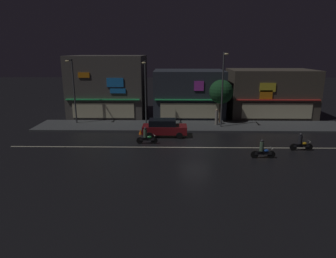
{
  "coord_description": "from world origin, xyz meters",
  "views": [
    {
      "loc": [
        -1.96,
        -24.09,
        8.06
      ],
      "look_at": [
        -2.4,
        0.99,
        1.38
      ],
      "focal_mm": 31.33,
      "sensor_mm": 36.0,
      "label": 1
    }
  ],
  "objects_px": {
    "motorcycle_opposite_lane": "(263,150)",
    "traffic_cone": "(140,132)",
    "parked_car_near_kerb": "(164,127)",
    "streetlamp_west": "(73,86)",
    "pedestrian_on_sidewalk": "(217,117)",
    "streetlamp_east": "(223,85)",
    "motorcycle_lead": "(301,143)",
    "motorcycle_trailing_far": "(146,137)",
    "streetlamp_mid": "(145,88)"
  },
  "relations": [
    {
      "from": "parked_car_near_kerb",
      "to": "motorcycle_opposite_lane",
      "type": "xyz_separation_m",
      "value": [
        7.81,
        -6.02,
        -0.24
      ]
    },
    {
      "from": "streetlamp_east",
      "to": "motorcycle_opposite_lane",
      "type": "height_order",
      "value": "streetlamp_east"
    },
    {
      "from": "motorcycle_trailing_far",
      "to": "parked_car_near_kerb",
      "type": "bearing_deg",
      "value": 51.82
    },
    {
      "from": "motorcycle_lead",
      "to": "motorcycle_trailing_far",
      "type": "xyz_separation_m",
      "value": [
        -13.05,
        1.65,
        0.0
      ]
    },
    {
      "from": "streetlamp_east",
      "to": "streetlamp_mid",
      "type": "bearing_deg",
      "value": 172.35
    },
    {
      "from": "streetlamp_west",
      "to": "motorcycle_opposite_lane",
      "type": "bearing_deg",
      "value": -30.41
    },
    {
      "from": "streetlamp_mid",
      "to": "motorcycle_trailing_far",
      "type": "xyz_separation_m",
      "value": [
        0.64,
        -6.68,
        -3.61
      ]
    },
    {
      "from": "streetlamp_east",
      "to": "pedestrian_on_sidewalk",
      "type": "height_order",
      "value": "streetlamp_east"
    },
    {
      "from": "streetlamp_west",
      "to": "motorcycle_lead",
      "type": "distance_m",
      "value": 23.62
    },
    {
      "from": "motorcycle_trailing_far",
      "to": "traffic_cone",
      "type": "relative_size",
      "value": 3.45
    },
    {
      "from": "streetlamp_west",
      "to": "motorcycle_trailing_far",
      "type": "height_order",
      "value": "streetlamp_west"
    },
    {
      "from": "streetlamp_east",
      "to": "motorcycle_opposite_lane",
      "type": "relative_size",
      "value": 4.12
    },
    {
      "from": "streetlamp_mid",
      "to": "motorcycle_trailing_far",
      "type": "height_order",
      "value": "streetlamp_mid"
    },
    {
      "from": "streetlamp_west",
      "to": "motorcycle_opposite_lane",
      "type": "height_order",
      "value": "streetlamp_west"
    },
    {
      "from": "pedestrian_on_sidewalk",
      "to": "streetlamp_mid",
      "type": "bearing_deg",
      "value": 101.15
    },
    {
      "from": "streetlamp_west",
      "to": "pedestrian_on_sidewalk",
      "type": "bearing_deg",
      "value": -1.12
    },
    {
      "from": "motorcycle_opposite_lane",
      "to": "traffic_cone",
      "type": "xyz_separation_m",
      "value": [
        -10.19,
        6.63,
        -0.36
      ]
    },
    {
      "from": "streetlamp_mid",
      "to": "motorcycle_lead",
      "type": "distance_m",
      "value": 16.44
    },
    {
      "from": "streetlamp_west",
      "to": "streetlamp_east",
      "type": "bearing_deg",
      "value": -4.96
    },
    {
      "from": "motorcycle_opposite_lane",
      "to": "traffic_cone",
      "type": "bearing_deg",
      "value": -40.09
    },
    {
      "from": "motorcycle_lead",
      "to": "motorcycle_opposite_lane",
      "type": "relative_size",
      "value": 1.0
    },
    {
      "from": "parked_car_near_kerb",
      "to": "motorcycle_opposite_lane",
      "type": "relative_size",
      "value": 2.26
    },
    {
      "from": "streetlamp_east",
      "to": "pedestrian_on_sidewalk",
      "type": "xyz_separation_m",
      "value": [
        -0.35,
        1.09,
        -3.73
      ]
    },
    {
      "from": "streetlamp_mid",
      "to": "traffic_cone",
      "type": "distance_m",
      "value": 5.36
    },
    {
      "from": "motorcycle_lead",
      "to": "motorcycle_opposite_lane",
      "type": "bearing_deg",
      "value": 24.72
    },
    {
      "from": "motorcycle_lead",
      "to": "traffic_cone",
      "type": "bearing_deg",
      "value": -20.89
    },
    {
      "from": "streetlamp_east",
      "to": "traffic_cone",
      "type": "distance_m",
      "value": 9.84
    },
    {
      "from": "streetlamp_mid",
      "to": "parked_car_near_kerb",
      "type": "height_order",
      "value": "streetlamp_mid"
    },
    {
      "from": "parked_car_near_kerb",
      "to": "traffic_cone",
      "type": "xyz_separation_m",
      "value": [
        -2.38,
        0.6,
        -0.59
      ]
    },
    {
      "from": "motorcycle_trailing_far",
      "to": "motorcycle_lead",
      "type": "bearing_deg",
      "value": -14.14
    },
    {
      "from": "streetlamp_mid",
      "to": "parked_car_near_kerb",
      "type": "relative_size",
      "value": 1.61
    },
    {
      "from": "streetlamp_west",
      "to": "streetlamp_mid",
      "type": "height_order",
      "value": "streetlamp_west"
    },
    {
      "from": "streetlamp_west",
      "to": "streetlamp_east",
      "type": "xyz_separation_m",
      "value": [
        16.16,
        -1.4,
        0.37
      ]
    },
    {
      "from": "pedestrian_on_sidewalk",
      "to": "motorcycle_opposite_lane",
      "type": "height_order",
      "value": "pedestrian_on_sidewalk"
    },
    {
      "from": "traffic_cone",
      "to": "motorcycle_lead",
      "type": "bearing_deg",
      "value": -18.8
    },
    {
      "from": "streetlamp_east",
      "to": "parked_car_near_kerb",
      "type": "distance_m",
      "value": 7.8
    },
    {
      "from": "motorcycle_lead",
      "to": "traffic_cone",
      "type": "relative_size",
      "value": 3.45
    },
    {
      "from": "parked_car_near_kerb",
      "to": "motorcycle_trailing_far",
      "type": "distance_m",
      "value": 2.92
    },
    {
      "from": "streetlamp_west",
      "to": "streetlamp_east",
      "type": "height_order",
      "value": "streetlamp_east"
    },
    {
      "from": "streetlamp_east",
      "to": "motorcycle_trailing_far",
      "type": "xyz_separation_m",
      "value": [
        -7.55,
        -5.58,
        -4.07
      ]
    },
    {
      "from": "streetlamp_west",
      "to": "traffic_cone",
      "type": "xyz_separation_m",
      "value": [
        7.74,
        -3.9,
        -4.06
      ]
    },
    {
      "from": "pedestrian_on_sidewalk",
      "to": "motorcycle_lead",
      "type": "bearing_deg",
      "value": -133.72
    },
    {
      "from": "parked_car_near_kerb",
      "to": "streetlamp_mid",
      "type": "bearing_deg",
      "value": -62.84
    },
    {
      "from": "streetlamp_east",
      "to": "pedestrian_on_sidewalk",
      "type": "distance_m",
      "value": 3.91
    },
    {
      "from": "streetlamp_west",
      "to": "pedestrian_on_sidewalk",
      "type": "distance_m",
      "value": 16.17
    },
    {
      "from": "streetlamp_mid",
      "to": "motorcycle_lead",
      "type": "relative_size",
      "value": 3.65
    },
    {
      "from": "motorcycle_opposite_lane",
      "to": "pedestrian_on_sidewalk",
      "type": "bearing_deg",
      "value": -85.36
    },
    {
      "from": "parked_car_near_kerb",
      "to": "traffic_cone",
      "type": "distance_m",
      "value": 2.53
    },
    {
      "from": "parked_car_near_kerb",
      "to": "pedestrian_on_sidewalk",
      "type": "bearing_deg",
      "value": -143.66
    },
    {
      "from": "parked_car_near_kerb",
      "to": "motorcycle_lead",
      "type": "relative_size",
      "value": 2.26
    }
  ]
}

